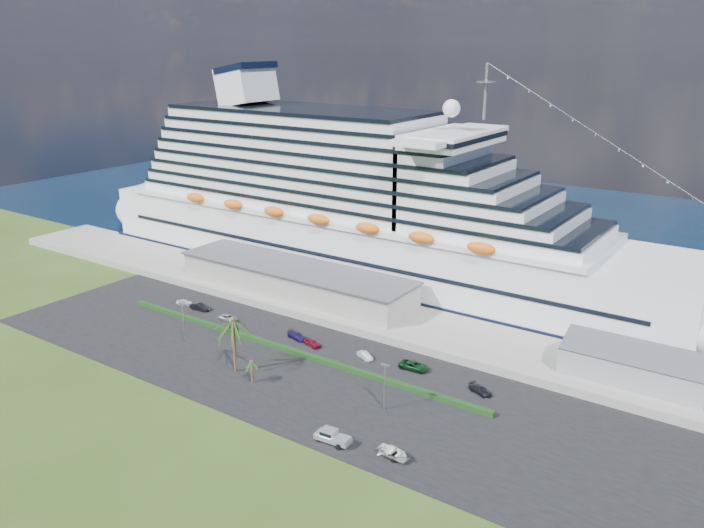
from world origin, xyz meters
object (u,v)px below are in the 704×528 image
Objects in this scene: parked_car_3 at (297,336)px; boat_trailer at (394,452)px; pickup_truck at (332,436)px; cruise_ship at (364,212)px.

parked_car_3 is 45.83m from boat_trailer.
parked_car_3 is 0.79× the size of pickup_truck.
cruise_ship is 32.11× the size of pickup_truck.
pickup_truck is (40.25, -68.98, -15.45)m from cruise_ship.
boat_trailer is at bearing -53.31° from cruise_ship.
parked_car_3 is at bearing 146.90° from boat_trailer.
cruise_ship is at bearing 120.27° from pickup_truck.
parked_car_3 is (11.74, -42.25, -15.89)m from cruise_ship.
cruise_ship is 32.50× the size of boat_trailer.
boat_trailer reaches higher than parked_car_3.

